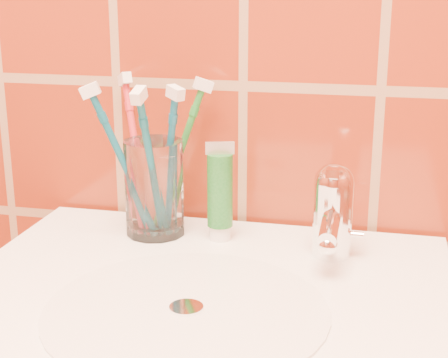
# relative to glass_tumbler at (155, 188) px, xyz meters

# --- Properties ---
(glass_tumbler) EXTENTS (0.10, 0.10, 0.13)m
(glass_tumbler) POSITION_rel_glass_tumbler_xyz_m (0.00, 0.00, 0.00)
(glass_tumbler) COLOR white
(glass_tumbler) RESTS_ON pedestal_sink
(toothpaste_tube) EXTENTS (0.04, 0.03, 0.13)m
(toothpaste_tube) POSITION_rel_glass_tumbler_xyz_m (0.09, -0.00, -0.00)
(toothpaste_tube) COLOR white
(toothpaste_tube) RESTS_ON pedestal_sink
(faucet) EXTENTS (0.05, 0.11, 0.12)m
(faucet) POSITION_rel_glass_tumbler_xyz_m (0.24, -0.03, -0.00)
(faucet) COLOR white
(faucet) RESTS_ON pedestal_sink
(toothbrush_0) EXTENTS (0.10, 0.09, 0.21)m
(toothbrush_0) POSITION_rel_glass_tumbler_xyz_m (0.02, -0.00, 0.04)
(toothbrush_0) COLOR #0D5574
(toothbrush_0) RESTS_ON glass_tumbler
(toothbrush_1) EXTENTS (0.15, 0.17, 0.23)m
(toothbrush_1) POSITION_rel_glass_tumbler_xyz_m (-0.03, 0.02, 0.04)
(toothbrush_1) COLOR red
(toothbrush_1) RESTS_ON glass_tumbler
(toothbrush_2) EXTENTS (0.04, 0.15, 0.23)m
(toothbrush_2) POSITION_rel_glass_tumbler_xyz_m (0.01, -0.03, 0.04)
(toothbrush_2) COLOR #0C5568
(toothbrush_2) RESTS_ON glass_tumbler
(toothbrush_3) EXTENTS (0.15, 0.13, 0.22)m
(toothbrush_3) POSITION_rel_glass_tumbler_xyz_m (0.03, 0.03, 0.04)
(toothbrush_3) COLOR #207B2E
(toothbrush_3) RESTS_ON glass_tumbler
(toothbrush_4) EXTENTS (0.15, 0.13, 0.21)m
(toothbrush_4) POSITION_rel_glass_tumbler_xyz_m (-0.03, -0.02, 0.04)
(toothbrush_4) COLOR #0C516A
(toothbrush_4) RESTS_ON glass_tumbler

